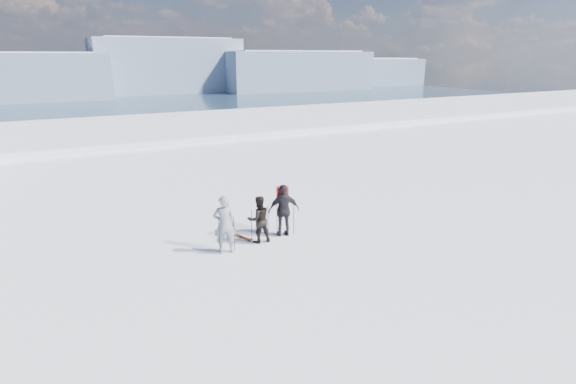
% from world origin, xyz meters
% --- Properties ---
extents(lake_basin, '(820.00, 820.00, 71.62)m').
position_xyz_m(lake_basin, '(0.00, 30.00, -6.50)').
color(lake_basin, white).
rests_on(lake_basin, ground).
extents(far_mountain_range, '(770.00, 110.00, 53.00)m').
position_xyz_m(far_mountain_range, '(29.60, 454.78, -7.19)').
color(far_mountain_range, slate).
rests_on(far_mountain_range, ground).
extents(skier_grey, '(0.81, 0.63, 1.95)m').
position_xyz_m(skier_grey, '(-3.68, 3.44, 0.98)').
color(skier_grey, gray).
rests_on(skier_grey, ground).
extents(skier_dark, '(0.85, 0.69, 1.66)m').
position_xyz_m(skier_dark, '(-2.35, 3.71, 0.83)').
color(skier_dark, black).
rests_on(skier_dark, ground).
extents(skier_pack, '(1.19, 0.74, 1.89)m').
position_xyz_m(skier_pack, '(-1.32, 3.85, 0.95)').
color(skier_pack, black).
rests_on(skier_pack, ground).
extents(backpack, '(0.45, 0.33, 0.59)m').
position_xyz_m(backpack, '(-1.25, 4.09, 2.19)').
color(backpack, red).
rests_on(backpack, skier_pack).
extents(ski_poles, '(2.95, 0.49, 1.35)m').
position_xyz_m(ski_poles, '(-2.41, 3.59, 0.63)').
color(ski_poles, black).
rests_on(ski_poles, ground).
extents(skis_loose, '(0.94, 1.68, 0.03)m').
position_xyz_m(skis_loose, '(-2.88, 4.68, 0.01)').
color(skis_loose, black).
rests_on(skis_loose, ground).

